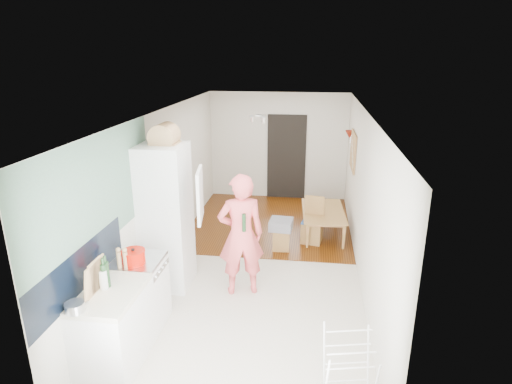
% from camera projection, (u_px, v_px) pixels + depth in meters
% --- Properties ---
extents(room_shell, '(3.20, 7.00, 2.50)m').
position_uv_depth(room_shell, '(259.00, 193.00, 6.71)').
color(room_shell, beige).
rests_on(room_shell, ground).
extents(floor, '(3.20, 7.00, 0.01)m').
position_uv_depth(floor, '(259.00, 264.00, 7.11)').
color(floor, beige).
rests_on(floor, ground).
extents(wood_floor_overlay, '(3.20, 3.30, 0.01)m').
position_uv_depth(wood_floor_overlay, '(270.00, 222.00, 8.84)').
color(wood_floor_overlay, '#5F2C09').
rests_on(wood_floor_overlay, room_shell).
extents(sage_wall_panel, '(0.02, 3.00, 1.30)m').
position_uv_depth(sage_wall_panel, '(98.00, 192.00, 4.85)').
color(sage_wall_panel, slate).
rests_on(sage_wall_panel, room_shell).
extents(tile_splashback, '(0.02, 1.90, 0.50)m').
position_uv_depth(tile_splashback, '(81.00, 271.00, 4.55)').
color(tile_splashback, black).
rests_on(tile_splashback, room_shell).
extents(doorway_recess, '(0.90, 0.04, 2.00)m').
position_uv_depth(doorway_recess, '(286.00, 157.00, 10.04)').
color(doorway_recess, black).
rests_on(doorway_recess, room_shell).
extents(base_cabinet, '(0.60, 0.90, 0.86)m').
position_uv_depth(base_cabinet, '(114.00, 330.00, 4.74)').
color(base_cabinet, white).
rests_on(base_cabinet, room_shell).
extents(worktop, '(0.62, 0.92, 0.06)m').
position_uv_depth(worktop, '(109.00, 294.00, 4.59)').
color(worktop, beige).
rests_on(worktop, room_shell).
extents(range_cooker, '(0.60, 0.60, 0.88)m').
position_uv_depth(range_cooker, '(140.00, 293.00, 5.44)').
color(range_cooker, white).
rests_on(range_cooker, room_shell).
extents(cooker_top, '(0.60, 0.60, 0.04)m').
position_uv_depth(cooker_top, '(137.00, 261.00, 5.30)').
color(cooker_top, silver).
rests_on(cooker_top, room_shell).
extents(fridge_housing, '(0.66, 0.66, 2.15)m').
position_uv_depth(fridge_housing, '(166.00, 218.00, 6.20)').
color(fridge_housing, white).
rests_on(fridge_housing, room_shell).
extents(fridge_door, '(0.14, 0.56, 0.70)m').
position_uv_depth(fridge_door, '(200.00, 195.00, 5.69)').
color(fridge_door, white).
rests_on(fridge_door, room_shell).
extents(fridge_interior, '(0.02, 0.52, 0.66)m').
position_uv_depth(fridge_interior, '(185.00, 187.00, 6.01)').
color(fridge_interior, white).
rests_on(fridge_interior, room_shell).
extents(pinboard, '(0.03, 0.90, 0.70)m').
position_uv_depth(pinboard, '(353.00, 151.00, 8.21)').
color(pinboard, tan).
rests_on(pinboard, room_shell).
extents(pinboard_frame, '(0.00, 0.94, 0.74)m').
position_uv_depth(pinboard_frame, '(353.00, 151.00, 8.21)').
color(pinboard_frame, '#A47040').
rests_on(pinboard_frame, room_shell).
extents(wall_sconce, '(0.18, 0.18, 0.16)m').
position_uv_depth(wall_sconce, '(350.00, 134.00, 8.76)').
color(wall_sconce, maroon).
rests_on(wall_sconce, room_shell).
extents(person, '(0.89, 0.71, 2.13)m').
position_uv_depth(person, '(241.00, 224.00, 5.99)').
color(person, '#EF595D').
rests_on(person, floor).
extents(dining_table, '(0.74, 1.23, 0.42)m').
position_uv_depth(dining_table, '(324.00, 224.00, 8.20)').
color(dining_table, '#A47040').
rests_on(dining_table, floor).
extents(dining_chair, '(0.41, 0.41, 0.85)m').
position_uv_depth(dining_chair, '(312.00, 221.00, 7.80)').
color(dining_chair, '#A47040').
rests_on(dining_chair, floor).
extents(stool, '(0.31, 0.31, 0.38)m').
position_uv_depth(stool, '(281.00, 239.00, 7.59)').
color(stool, '#A47040').
rests_on(stool, floor).
extents(grey_drape, '(0.42, 0.42, 0.18)m').
position_uv_depth(grey_drape, '(281.00, 224.00, 7.52)').
color(grey_drape, gray).
rests_on(grey_drape, stool).
extents(drying_rack, '(0.52, 0.49, 0.87)m').
position_uv_depth(drying_rack, '(347.00, 378.00, 4.03)').
color(drying_rack, white).
rests_on(drying_rack, floor).
extents(bread_bin, '(0.43, 0.41, 0.20)m').
position_uv_depth(bread_bin, '(164.00, 136.00, 5.91)').
color(bread_bin, tan).
rests_on(bread_bin, fridge_housing).
extents(red_casserole, '(0.33, 0.33, 0.17)m').
position_uv_depth(red_casserole, '(134.00, 257.00, 5.17)').
color(red_casserole, red).
rests_on(red_casserole, cooker_top).
extents(steel_pan, '(0.24, 0.24, 0.10)m').
position_uv_depth(steel_pan, '(75.00, 307.00, 4.22)').
color(steel_pan, silver).
rests_on(steel_pan, worktop).
extents(held_bottle, '(0.05, 0.05, 0.25)m').
position_uv_depth(held_bottle, '(244.00, 223.00, 5.81)').
color(held_bottle, '#1A3A1C').
rests_on(held_bottle, person).
extents(bottle_a, '(0.07, 0.07, 0.29)m').
position_uv_depth(bottle_a, '(104.00, 276.00, 4.60)').
color(bottle_a, '#1A3A1C').
rests_on(bottle_a, worktop).
extents(bottle_b, '(0.07, 0.07, 0.30)m').
position_uv_depth(bottle_b, '(106.00, 274.00, 4.63)').
color(bottle_b, '#1A3A1C').
rests_on(bottle_b, worktop).
extents(bottle_c, '(0.10, 0.10, 0.22)m').
position_uv_depth(bottle_c, '(103.00, 280.00, 4.60)').
color(bottle_c, beige).
rests_on(bottle_c, worktop).
extents(pepper_mill_front, '(0.07, 0.07, 0.20)m').
position_uv_depth(pepper_mill_front, '(119.00, 260.00, 5.07)').
color(pepper_mill_front, tan).
rests_on(pepper_mill_front, worktop).
extents(pepper_mill_back, '(0.07, 0.07, 0.20)m').
position_uv_depth(pepper_mill_back, '(126.00, 260.00, 5.06)').
color(pepper_mill_back, tan).
rests_on(pepper_mill_back, worktop).
extents(chopping_boards, '(0.08, 0.30, 0.40)m').
position_uv_depth(chopping_boards, '(94.00, 278.00, 4.46)').
color(chopping_boards, tan).
rests_on(chopping_boards, worktop).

